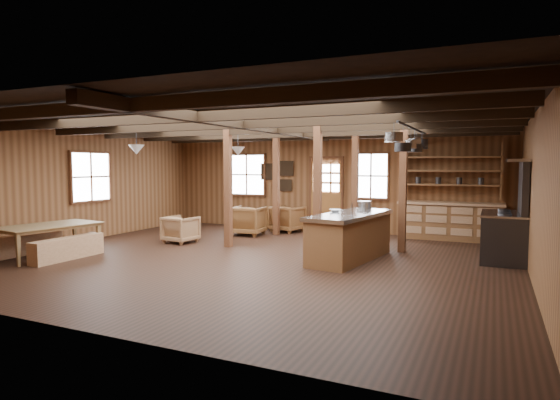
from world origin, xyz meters
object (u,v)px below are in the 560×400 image
armchair_a (248,221)px  dining_table (50,241)px  commercial_range (506,228)px  armchair_b (287,219)px  armchair_c (181,229)px  kitchen_island (350,236)px

armchair_a → dining_table: bearing=56.9°
commercial_range → dining_table: 9.25m
armchair_b → armchair_c: (-1.62, -2.80, -0.05)m
kitchen_island → commercial_range: size_ratio=1.29×
armchair_c → armchair_a: bearing=-110.3°
dining_table → kitchen_island: bearing=-59.2°
kitchen_island → armchair_b: kitchen_island is taller
kitchen_island → armchair_c: (-4.35, 0.27, -0.15)m
kitchen_island → dining_table: 6.16m
dining_table → armchair_b: 6.17m
kitchen_island → armchair_c: 4.36m
armchair_a → armchair_b: (0.72, 1.01, -0.02)m
kitchen_island → dining_table: size_ratio=1.36×
armchair_a → commercial_range: bearing=166.2°
commercial_range → armchair_b: (-5.58, 1.88, -0.27)m
armchair_a → armchair_c: 2.00m
kitchen_island → armchair_b: size_ratio=3.16×
commercial_range → armchair_b: 5.89m
armchair_c → kitchen_island: bearing=-177.2°
kitchen_island → commercial_range: bearing=31.0°
commercial_range → armchair_c: (-7.20, -0.92, -0.32)m
armchair_a → armchair_b: 1.25m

